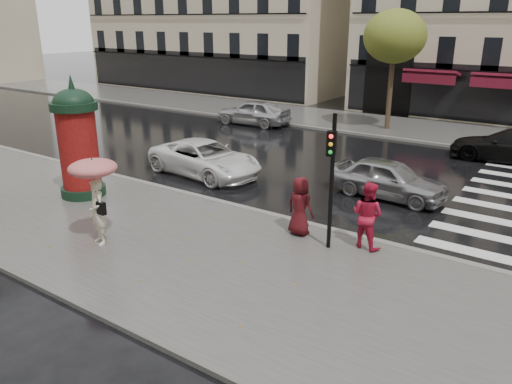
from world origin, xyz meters
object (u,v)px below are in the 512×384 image
Objects in this scene: morris_column at (78,139)px; traffic_light at (332,170)px; woman_umbrella at (95,187)px; car_white at (205,158)px; woman_red at (367,215)px; man_burgundy at (300,206)px; car_silver at (389,179)px; car_far_silver at (253,112)px; car_black at (510,146)px.

morris_column reaches higher than traffic_light.
car_white is at bearing 106.48° from woman_umbrella.
man_burgundy is (-1.93, -0.27, -0.07)m from woman_red.
traffic_light is at bearing 49.49° from woman_red.
man_burgundy is at bearing 173.38° from car_silver.
woman_red is 17.78m from car_far_silver.
traffic_light is 0.74× the size of car_white.
traffic_light is (-0.81, -0.67, 1.31)m from woman_red.
morris_column is 0.84× the size of car_white.
car_silver is at bearing 59.24° from woman_umbrella.
traffic_light is 5.52m from car_silver.
car_silver is (-1.09, 4.58, -0.35)m from woman_red.
traffic_light reaches higher than man_burgundy.
morris_column is 0.85× the size of car_black.
woman_umbrella is 17.78m from car_far_silver.
car_white is 10.54m from car_far_silver.
woman_umbrella is 4.46m from morris_column.
woman_umbrella reaches higher than woman_red.
woman_umbrella is at bearing 47.22° from man_burgundy.
car_silver is at bearing 50.18° from car_far_silver.
woman_umbrella is 0.67× the size of traffic_light.
morris_column is (-3.79, 2.32, 0.39)m from woman_umbrella.
man_burgundy is at bearing -110.82° from car_white.
woman_red is 0.41× the size of car_far_silver.
man_burgundy is at bearing 17.74° from woman_red.
car_black is at bearing -40.30° from car_white.
morris_column reaches higher than man_burgundy.
car_white is at bearing 153.87° from traffic_light.
woman_red is at bearing -165.84° from man_burgundy.
woman_umbrella reaches higher than car_silver.
car_silver is (0.84, 4.85, -0.28)m from man_burgundy.
car_black is (2.72, 7.71, 0.02)m from car_silver.
car_white is 1.01× the size of car_black.
woman_umbrella is at bearing 152.44° from car_silver.
traffic_light reaches higher than car_white.
man_burgundy is 0.47× the size of traffic_light.
traffic_light is at bearing 31.59° from woman_umbrella.
morris_column reaches higher than car_white.
woman_red is at bearing -103.46° from car_white.
traffic_light reaches higher than car_silver.
car_silver is at bearing -23.54° from car_black.
woman_red is 12.40m from car_black.
man_burgundy is at bearing 9.80° from morris_column.
woman_red is at bearing 9.45° from morris_column.
car_far_silver is (-6.36, 16.58, -0.99)m from woman_umbrella.
woman_umbrella is 6.35m from traffic_light.
woman_red is 0.44× the size of morris_column.
woman_umbrella is at bearing -157.12° from car_white.
morris_column is 18.21m from car_black.
woman_red reaches higher than car_black.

